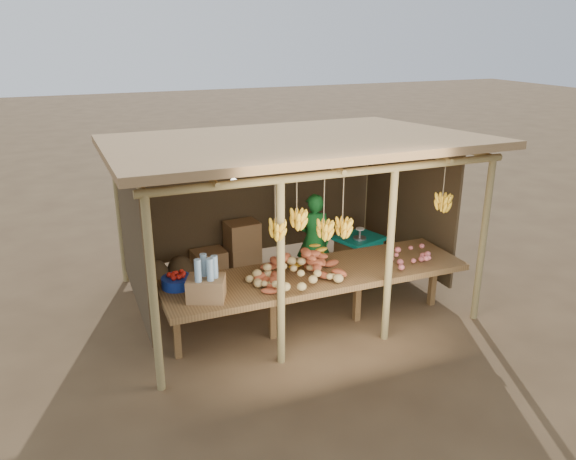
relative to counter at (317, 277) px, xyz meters
name	(u,v)px	position (x,y,z in m)	size (l,w,h in m)	color
ground	(288,298)	(0.00, 0.95, -0.74)	(60.00, 60.00, 0.00)	brown
stall_structure	(292,169)	(0.04, 0.92, 1.18)	(4.70, 3.50, 2.43)	#947F4C
counter	(317,277)	(0.00, 0.00, 0.00)	(3.90, 1.05, 0.80)	brown
potato_heap	(296,270)	(-0.37, -0.21, 0.24)	(1.01, 0.61, 0.37)	tan
sweet_potato_heap	(304,265)	(-0.22, -0.12, 0.24)	(1.10, 0.66, 0.36)	#A74C2B
onion_heap	(416,250)	(1.32, -0.22, 0.24)	(0.77, 0.46, 0.35)	#C86161
banana_pile	(311,250)	(0.06, 0.31, 0.23)	(0.52, 0.31, 0.34)	yellow
tomato_basin	(177,281)	(-1.71, 0.24, 0.14)	(0.36, 0.36, 0.19)	navy
bottle_box	(206,283)	(-1.47, -0.20, 0.26)	(0.51, 0.46, 0.52)	olive
vendor	(314,240)	(0.54, 1.26, -0.02)	(0.52, 0.34, 1.43)	#176825
tarp_crate	(359,254)	(1.38, 1.36, -0.41)	(0.81, 0.75, 0.80)	brown
carton_stack	(232,252)	(-0.48, 2.15, -0.38)	(1.08, 0.44, 0.80)	olive
burlap_sacks	(168,272)	(-1.53, 1.98, -0.50)	(0.79, 0.41, 0.56)	#463620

